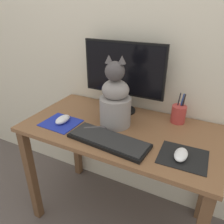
{
  "coord_description": "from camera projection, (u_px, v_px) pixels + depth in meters",
  "views": [
    {
      "loc": [
        0.46,
        -1.01,
        1.41
      ],
      "look_at": [
        -0.01,
        -0.08,
        0.89
      ],
      "focal_mm": 35.0,
      "sensor_mm": 36.0,
      "label": 1
    }
  ],
  "objects": [
    {
      "name": "ground_plane",
      "position": [
        118.0,
        215.0,
        1.62
      ],
      "size": [
        12.0,
        12.0,
        0.0
      ],
      "primitive_type": "plane",
      "color": "#564C47"
    },
    {
      "name": "wall_back",
      "position": [
        144.0,
        32.0,
        1.32
      ],
      "size": [
        7.0,
        0.04,
        2.5
      ],
      "color": "beige",
      "rests_on": "ground_plane"
    },
    {
      "name": "desk",
      "position": [
        120.0,
        145.0,
        1.34
      ],
      "size": [
        1.13,
        0.6,
        0.76
      ],
      "color": "brown",
      "rests_on": "ground_plane"
    },
    {
      "name": "monitor",
      "position": [
        123.0,
        73.0,
        1.36
      ],
      "size": [
        0.53,
        0.17,
        0.45
      ],
      "color": "black",
      "rests_on": "desk"
    },
    {
      "name": "keyboard",
      "position": [
        108.0,
        140.0,
        1.13
      ],
      "size": [
        0.45,
        0.2,
        0.02
      ],
      "rotation": [
        0.0,
        0.0,
        -0.09
      ],
      "color": "black",
      "rests_on": "desk"
    },
    {
      "name": "mousepad_left",
      "position": [
        61.0,
        123.0,
        1.32
      ],
      "size": [
        0.22,
        0.2,
        0.0
      ],
      "rotation": [
        0.0,
        0.0,
        -0.04
      ],
      "color": "#1E2D9E",
      "rests_on": "desk"
    },
    {
      "name": "mousepad_right",
      "position": [
        183.0,
        157.0,
        1.03
      ],
      "size": [
        0.23,
        0.2,
        0.0
      ],
      "rotation": [
        0.0,
        0.0,
        0.03
      ],
      "color": "black",
      "rests_on": "desk"
    },
    {
      "name": "computer_mouse_left",
      "position": [
        63.0,
        119.0,
        1.31
      ],
      "size": [
        0.06,
        0.11,
        0.04
      ],
      "color": "white",
      "rests_on": "mousepad_left"
    },
    {
      "name": "computer_mouse_right",
      "position": [
        181.0,
        155.0,
        1.01
      ],
      "size": [
        0.06,
        0.11,
        0.03
      ],
      "color": "white",
      "rests_on": "mousepad_right"
    },
    {
      "name": "cat",
      "position": [
        115.0,
        101.0,
        1.24
      ],
      "size": [
        0.24,
        0.28,
        0.41
      ],
      "rotation": [
        0.0,
        0.0,
        0.26
      ],
      "color": "gray",
      "rests_on": "desk"
    },
    {
      "name": "pen_cup",
      "position": [
        179.0,
        114.0,
        1.31
      ],
      "size": [
        0.09,
        0.09,
        0.18
      ],
      "color": "#B23833",
      "rests_on": "desk"
    }
  ]
}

